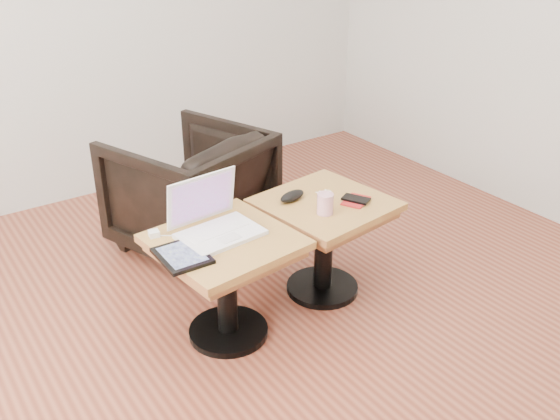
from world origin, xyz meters
TOP-DOWN VIEW (x-y plane):
  - room_shell at (0.00, 0.00)m, footprint 4.52×4.52m
  - side_table_left at (0.06, 0.44)m, footprint 0.60×0.60m
  - side_table_right at (0.63, 0.48)m, footprint 0.61×0.61m
  - laptop at (0.05, 0.51)m, footprint 0.35×0.30m
  - tablet at (-0.15, 0.40)m, footprint 0.19×0.23m
  - charging_adapter at (-0.17, 0.62)m, footprint 0.05×0.05m
  - glasses_case at (0.51, 0.57)m, footprint 0.15×0.09m
  - striped_cup at (0.55, 0.38)m, footprint 0.09×0.09m
  - earbuds_tangle at (0.68, 0.54)m, footprint 0.07×0.05m
  - phone_on_sleeve at (0.74, 0.39)m, footprint 0.17×0.15m
  - armchair at (0.31, 1.26)m, footprint 0.91×0.93m

SIDE VIEW (x-z plane):
  - armchair at x=0.31m, z-range 0.00..0.67m
  - side_table_left at x=0.06m, z-range 0.12..0.62m
  - side_table_right at x=0.63m, z-range 0.12..0.62m
  - earbuds_tangle at x=0.68m, z-range 0.50..0.51m
  - phone_on_sleeve at x=0.74m, z-range 0.50..0.51m
  - tablet at x=-0.15m, z-range 0.50..0.51m
  - charging_adapter at x=-0.17m, z-range 0.50..0.52m
  - glasses_case at x=0.51m, z-range 0.50..0.54m
  - striped_cup at x=0.55m, z-range 0.50..0.59m
  - laptop at x=0.05m, z-range 0.43..0.66m
  - room_shell at x=0.00m, z-range 0.00..2.71m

